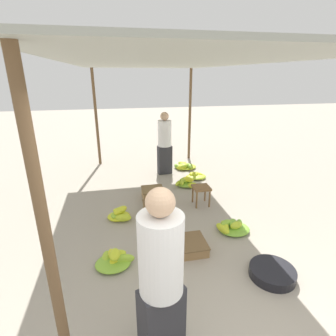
% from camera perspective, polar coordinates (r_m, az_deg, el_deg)
% --- Properties ---
extents(canopy_post_front_left, '(0.08, 0.08, 2.73)m').
position_cam_1_polar(canopy_post_front_left, '(2.04, -24.17, -18.35)').
color(canopy_post_front_left, brown).
rests_on(canopy_post_front_left, ground).
extents(canopy_post_back_left, '(0.08, 0.08, 2.73)m').
position_cam_1_polar(canopy_post_back_left, '(7.89, -15.35, 10.35)').
color(canopy_post_back_left, brown).
rests_on(canopy_post_back_left, ground).
extents(canopy_post_back_right, '(0.08, 0.08, 2.73)m').
position_cam_1_polar(canopy_post_back_right, '(8.20, 4.78, 11.31)').
color(canopy_post_back_right, brown).
rests_on(canopy_post_back_right, ground).
extents(canopy_tarp, '(3.18, 6.61, 0.04)m').
position_cam_1_polar(canopy_tarp, '(4.77, -0.79, 21.98)').
color(canopy_tarp, '#9EA399').
rests_on(canopy_tarp, canopy_post_front_left).
extents(vendor_foreground, '(0.48, 0.48, 1.77)m').
position_cam_1_polar(vendor_foreground, '(2.41, -1.49, -23.24)').
color(vendor_foreground, '#2D2D33').
rests_on(vendor_foreground, ground).
extents(stool, '(0.34, 0.34, 0.40)m').
position_cam_1_polar(stool, '(5.41, 7.26, -4.81)').
color(stool, brown).
rests_on(stool, ground).
extents(basin_black, '(0.60, 0.60, 0.13)m').
position_cam_1_polar(basin_black, '(4.01, 21.74, -20.40)').
color(basin_black, black).
rests_on(basin_black, ground).
extents(banana_pile_left_0, '(0.56, 0.50, 0.27)m').
position_cam_1_polar(banana_pile_left_0, '(4.00, -11.56, -18.93)').
color(banana_pile_left_0, '#C2D229').
rests_on(banana_pile_left_0, ground).
extents(banana_pile_left_1, '(0.45, 0.41, 0.24)m').
position_cam_1_polar(banana_pile_left_1, '(5.04, -10.56, -9.94)').
color(banana_pile_left_1, yellow).
rests_on(banana_pile_left_1, ground).
extents(banana_pile_right_0, '(0.60, 0.47, 0.22)m').
position_cam_1_polar(banana_pile_right_0, '(4.73, 13.71, -12.39)').
color(banana_pile_right_0, '#C1D12A').
rests_on(banana_pile_right_0, ground).
extents(banana_pile_right_1, '(0.53, 0.46, 0.16)m').
position_cam_1_polar(banana_pile_right_1, '(6.87, 6.02, -1.68)').
color(banana_pile_right_1, yellow).
rests_on(banana_pile_right_1, ground).
extents(banana_pile_right_2, '(0.64, 0.71, 0.18)m').
position_cam_1_polar(banana_pile_right_2, '(7.53, 3.55, 0.39)').
color(banana_pile_right_2, '#84B934').
rests_on(banana_pile_right_2, ground).
extents(banana_pile_right_3, '(0.56, 0.42, 0.25)m').
position_cam_1_polar(banana_pile_right_3, '(6.33, 3.86, -3.20)').
color(banana_pile_right_3, '#BFD12A').
rests_on(banana_pile_right_3, ground).
extents(crate_near, '(0.51, 0.51, 0.16)m').
position_cam_1_polar(crate_near, '(4.20, 4.62, -16.47)').
color(crate_near, olive).
rests_on(crate_near, ground).
extents(crate_mid, '(0.44, 0.44, 0.22)m').
position_cam_1_polar(crate_mid, '(5.13, -2.86, -8.79)').
color(crate_mid, olive).
rests_on(crate_mid, ground).
extents(crate_far, '(0.47, 0.47, 0.22)m').
position_cam_1_polar(crate_far, '(5.74, -3.31, -5.53)').
color(crate_far, '#9E7A4C').
rests_on(crate_far, ground).
extents(shopper_walking_mid, '(0.40, 0.40, 1.66)m').
position_cam_1_polar(shopper_walking_mid, '(6.92, -0.74, 5.55)').
color(shopper_walking_mid, '#2D2D33').
rests_on(shopper_walking_mid, ground).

